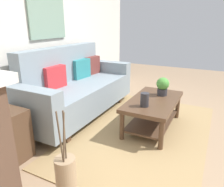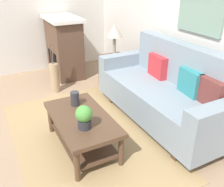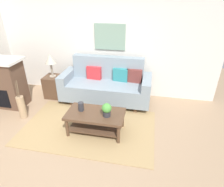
# 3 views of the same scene
# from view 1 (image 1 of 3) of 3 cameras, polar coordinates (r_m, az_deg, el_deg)

# --- Properties ---
(ground_plane) EXTENTS (9.51, 9.51, 0.00)m
(ground_plane) POSITION_cam_1_polar(r_m,az_deg,el_deg) (2.90, 17.71, -11.96)
(ground_plane) COLOR #9E7F60
(wall_back) EXTENTS (5.51, 0.10, 2.70)m
(wall_back) POSITION_cam_1_polar(r_m,az_deg,el_deg) (3.54, -18.74, 16.32)
(wall_back) COLOR silver
(wall_back) RESTS_ON ground_plane
(area_rug) EXTENTS (2.64, 1.65, 0.01)m
(area_rug) POSITION_cam_1_polar(r_m,az_deg,el_deg) (2.99, 8.15, -10.07)
(area_rug) COLOR #A38456
(area_rug) RESTS_ON ground_plane
(couch) EXTENTS (2.15, 0.84, 1.08)m
(couch) POSITION_cam_1_polar(r_m,az_deg,el_deg) (3.41, -9.57, 1.26)
(couch) COLOR gray
(couch) RESTS_ON ground_plane
(throw_pillow_crimson) EXTENTS (0.37, 0.16, 0.32)m
(throw_pillow_crimson) POSITION_cam_1_polar(r_m,az_deg,el_deg) (3.18, -15.19, 4.25)
(throw_pillow_crimson) COLOR red
(throw_pillow_crimson) RESTS_ON couch
(throw_pillow_teal) EXTENTS (0.37, 0.17, 0.32)m
(throw_pillow_teal) POSITION_cam_1_polar(r_m,az_deg,el_deg) (3.68, -8.31, 6.60)
(throw_pillow_teal) COLOR teal
(throw_pillow_teal) RESTS_ON couch
(throw_pillow_maroon) EXTENTS (0.37, 0.16, 0.32)m
(throw_pillow_maroon) POSITION_cam_1_polar(r_m,az_deg,el_deg) (3.95, -5.53, 7.52)
(throw_pillow_maroon) COLOR brown
(throw_pillow_maroon) RESTS_ON couch
(coffee_table) EXTENTS (1.10, 0.60, 0.43)m
(coffee_table) POSITION_cam_1_polar(r_m,az_deg,el_deg) (2.99, 10.99, -3.67)
(coffee_table) COLOR #513826
(coffee_table) RESTS_ON ground_plane
(tabletop_vase) EXTENTS (0.11, 0.11, 0.17)m
(tabletop_vase) POSITION_cam_1_polar(r_m,az_deg,el_deg) (2.67, 8.76, -1.66)
(tabletop_vase) COLOR #2D2D33
(tabletop_vase) RESTS_ON coffee_table
(potted_plant_tabletop) EXTENTS (0.18, 0.18, 0.26)m
(potted_plant_tabletop) POSITION_cam_1_polar(r_m,az_deg,el_deg) (3.11, 13.45, 2.02)
(potted_plant_tabletop) COLOR #2D2D33
(potted_plant_tabletop) RESTS_ON coffee_table
(side_table) EXTENTS (0.44, 0.44, 0.56)m
(side_table) POSITION_cam_1_polar(r_m,az_deg,el_deg) (2.56, -27.43, -10.39)
(side_table) COLOR #513826
(side_table) RESTS_ON ground_plane
(floor_vase_branch_a) EXTENTS (0.03, 0.02, 0.36)m
(floor_vase_branch_a) POSITION_cam_1_polar(r_m,az_deg,el_deg) (1.53, -12.62, -10.84)
(floor_vase_branch_a) COLOR brown
(floor_vase_branch_a) RESTS_ON floor_vase
(floor_vase_branch_b) EXTENTS (0.03, 0.05, 0.36)m
(floor_vase_branch_b) POSITION_cam_1_polar(r_m,az_deg,el_deg) (1.52, -13.86, -11.14)
(floor_vase_branch_b) COLOR brown
(floor_vase_branch_b) RESTS_ON floor_vase
(floor_vase_branch_c) EXTENTS (0.05, 0.01, 0.36)m
(floor_vase_branch_c) POSITION_cam_1_polar(r_m,az_deg,el_deg) (1.50, -12.82, -11.48)
(floor_vase_branch_c) COLOR brown
(floor_vase_branch_c) RESTS_ON floor_vase
(framed_painting) EXTENTS (0.75, 0.03, 0.61)m
(framed_painting) POSITION_cam_1_polar(r_m,az_deg,el_deg) (3.57, -16.95, 18.86)
(framed_painting) COLOR gray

